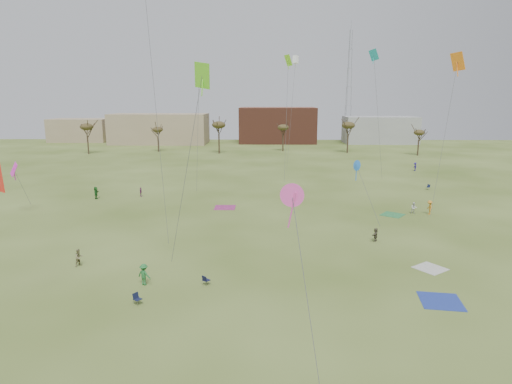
{
  "coord_description": "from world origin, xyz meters",
  "views": [
    {
      "loc": [
        1.0,
        -32.35,
        15.11
      ],
      "look_at": [
        0.0,
        12.0,
        5.5
      ],
      "focal_mm": 30.43,
      "sensor_mm": 36.0,
      "label": 1
    }
  ],
  "objects_px": {
    "camp_chair_left": "(138,301)",
    "radio_tower": "(349,86)",
    "camp_chair_center": "(206,282)",
    "camp_chair_right": "(428,188)",
    "flyer_near_center": "(144,275)"
  },
  "relations": [
    {
      "from": "flyer_near_center",
      "to": "radio_tower",
      "type": "distance_m",
      "value": 131.4
    },
    {
      "from": "camp_chair_center",
      "to": "radio_tower",
      "type": "xyz_separation_m",
      "value": [
        33.86,
        124.05,
        18.95
      ]
    },
    {
      "from": "flyer_near_center",
      "to": "radio_tower",
      "type": "bearing_deg",
      "value": -83.72
    },
    {
      "from": "flyer_near_center",
      "to": "camp_chair_right",
      "type": "xyz_separation_m",
      "value": [
        37.45,
        39.13,
        -0.65
      ]
    },
    {
      "from": "flyer_near_center",
      "to": "camp_chair_right",
      "type": "bearing_deg",
      "value": -110.03
    },
    {
      "from": "camp_chair_left",
      "to": "camp_chair_center",
      "type": "xyz_separation_m",
      "value": [
        4.67,
        3.56,
        0.0
      ]
    },
    {
      "from": "camp_chair_center",
      "to": "radio_tower",
      "type": "relative_size",
      "value": 0.02
    },
    {
      "from": "camp_chair_center",
      "to": "camp_chair_right",
      "type": "height_order",
      "value": "same"
    },
    {
      "from": "flyer_near_center",
      "to": "radio_tower",
      "type": "height_order",
      "value": "radio_tower"
    },
    {
      "from": "camp_chair_center",
      "to": "camp_chair_right",
      "type": "distance_m",
      "value": 50.69
    },
    {
      "from": "flyer_near_center",
      "to": "camp_chair_right",
      "type": "relative_size",
      "value": 2.1
    },
    {
      "from": "camp_chair_left",
      "to": "radio_tower",
      "type": "xyz_separation_m",
      "value": [
        38.54,
        127.61,
        18.95
      ]
    },
    {
      "from": "camp_chair_left",
      "to": "radio_tower",
      "type": "bearing_deg",
      "value": 18.18
    },
    {
      "from": "camp_chair_center",
      "to": "camp_chair_right",
      "type": "relative_size",
      "value": 1.0
    },
    {
      "from": "camp_chair_left",
      "to": "radio_tower",
      "type": "distance_m",
      "value": 134.64
    }
  ]
}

